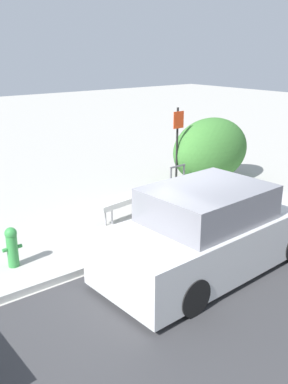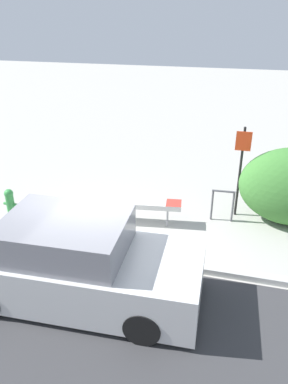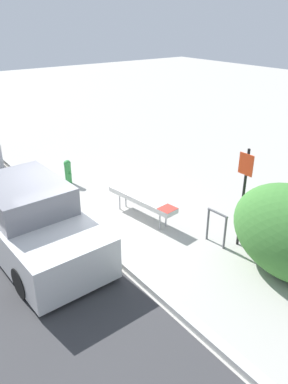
{
  "view_description": "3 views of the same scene",
  "coord_description": "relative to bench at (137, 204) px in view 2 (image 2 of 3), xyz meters",
  "views": [
    {
      "loc": [
        -5.17,
        -6.03,
        3.8
      ],
      "look_at": [
        0.18,
        0.78,
        0.89
      ],
      "focal_mm": 40.0,
      "sensor_mm": 36.0,
      "label": 1
    },
    {
      "loc": [
        2.63,
        -6.15,
        4.71
      ],
      "look_at": [
        0.51,
        1.86,
        0.68
      ],
      "focal_mm": 35.0,
      "sensor_mm": 36.0,
      "label": 2
    },
    {
      "loc": [
        7.3,
        -3.49,
        4.77
      ],
      "look_at": [
        0.85,
        1.28,
        0.96
      ],
      "focal_mm": 35.0,
      "sensor_mm": 36.0,
      "label": 3
    }
  ],
  "objects": [
    {
      "name": "ground_plane",
      "position": [
        -0.43,
        -1.52,
        -0.52
      ],
      "size": [
        60.0,
        60.0,
        0.0
      ],
      "primitive_type": "plane",
      "color": "#ADAAA3"
    },
    {
      "name": "curb",
      "position": [
        -0.43,
        -1.52,
        -0.46
      ],
      "size": [
        60.0,
        0.2,
        0.13
      ],
      "color": "#B7B7B2",
      "rests_on": "ground_plane"
    },
    {
      "name": "bench",
      "position": [
        0.0,
        0.0,
        0.0
      ],
      "size": [
        2.16,
        0.68,
        0.6
      ],
      "rotation": [
        0.0,
        0.0,
        0.14
      ],
      "color": "#99999E",
      "rests_on": "ground_plane"
    },
    {
      "name": "bike_rack",
      "position": [
        1.98,
        0.63,
        -0.02
      ],
      "size": [
        0.55,
        0.08,
        0.83
      ],
      "rotation": [
        0.0,
        0.0,
        0.06
      ],
      "color": "#515156",
      "rests_on": "ground_plane"
    },
    {
      "name": "sign_post",
      "position": [
        2.31,
        1.02,
        0.86
      ],
      "size": [
        0.36,
        0.08,
        2.3
      ],
      "color": "black",
      "rests_on": "ground_plane"
    },
    {
      "name": "fire_hydrant",
      "position": [
        -3.14,
        -0.54,
        -0.12
      ],
      "size": [
        0.36,
        0.22,
        0.77
      ],
      "color": "#338C3F",
      "rests_on": "ground_plane"
    },
    {
      "name": "parked_car_near",
      "position": [
        -0.34,
        -2.8,
        0.17
      ],
      "size": [
        4.42,
        1.93,
        1.57
      ],
      "rotation": [
        0.0,
        0.0,
        0.04
      ],
      "color": "black",
      "rests_on": "ground_plane"
    }
  ]
}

